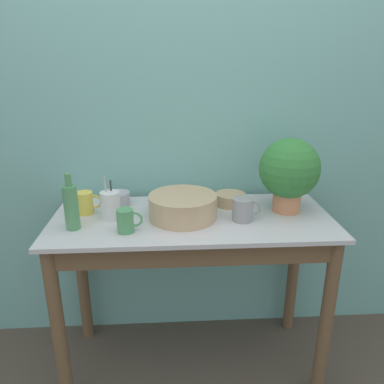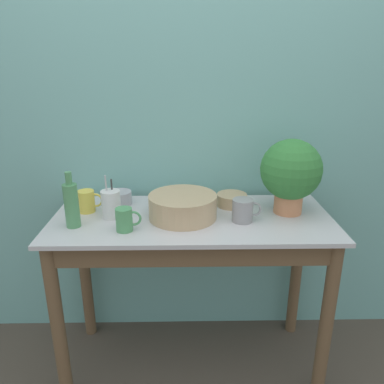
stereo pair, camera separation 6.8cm
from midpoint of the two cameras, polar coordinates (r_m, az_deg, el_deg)
wall_back at (r=1.95m, az=0.83°, el=10.12°), size 6.00×0.05×2.40m
counter_table at (r=1.79m, az=1.11°, el=-9.48°), size 1.28×0.57×0.84m
potted_plant at (r=1.78m, az=15.89°, el=2.96°), size 0.28×0.28×0.35m
bowl_wash_large at (r=1.70m, az=-0.28°, el=-2.19°), size 0.31×0.31×0.11m
bottle_tall at (r=1.66m, az=-16.78°, el=-1.82°), size 0.06×0.06×0.25m
mug_grey at (r=1.68m, az=8.94°, el=-2.79°), size 0.13×0.09×0.10m
mug_green at (r=1.59m, az=-8.99°, el=-4.18°), size 0.11×0.07×0.10m
mug_yellow at (r=1.82m, az=-14.69°, el=-1.37°), size 0.12×0.08×0.10m
bowl_small_steel at (r=1.89m, az=-9.93°, el=-0.87°), size 0.12×0.12×0.07m
bowl_small_tan at (r=1.86m, az=7.12°, el=-1.18°), size 0.15×0.15×0.06m
utensil_cup at (r=1.73m, az=-11.14°, el=-1.81°), size 0.09×0.09×0.20m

